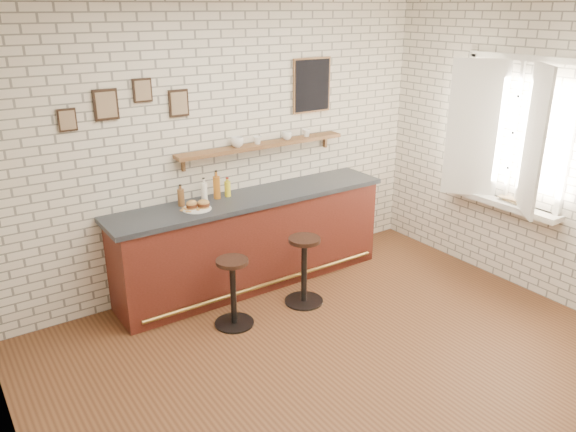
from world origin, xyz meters
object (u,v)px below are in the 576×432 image
Objects in this scene: bitters_bottle_amber at (217,187)px; bar_counter at (253,240)px; bar_stool_left at (233,290)px; shelf_cup_d at (307,133)px; shelf_cup_c at (287,136)px; bitters_bottle_white at (204,192)px; book_lower at (510,202)px; sandwich_plate at (197,209)px; ciabatta_sandwich at (198,204)px; shelf_cup_b at (257,140)px; shelf_cup_a at (237,142)px; book_upper at (507,200)px; bitters_bottle_brown at (181,197)px; bar_stool_right at (304,268)px; condiment_bottle_yellow at (228,188)px.

bar_counter is at bearing -22.79° from bitters_bottle_amber.
bar_stool_left is 7.66× the size of shelf_cup_d.
shelf_cup_c is at bearing 35.46° from bar_stool_left.
book_lower is at bearing -31.42° from bitters_bottle_white.
ciabatta_sandwich is at bearing -0.00° from sandwich_plate.
sandwich_plate is 1.14× the size of bitters_bottle_white.
bitters_bottle_amber is 0.68m from shelf_cup_b.
ciabatta_sandwich is at bearing 135.52° from shelf_cup_c.
shelf_cup_a is 0.55× the size of book_upper.
bitters_bottle_white is at bearing 127.42° from shelf_cup_c.
bitters_bottle_brown is at bearing 165.62° from shelf_cup_a.
condiment_bottle_yellow is at bearing 116.95° from bar_stool_right.
ciabatta_sandwich is 0.21m from bitters_bottle_brown.
bar_stool_left is (0.04, -0.60, -0.69)m from ciabatta_sandwich.
condiment_bottle_yellow is at bearing -179.18° from shelf_cup_a.
shelf_cup_c is 2.48m from book_lower.
condiment_bottle_yellow is 2.98m from book_lower.
bitters_bottle_brown is at bearing -169.77° from shelf_cup_d.
bitters_bottle_amber is 1.24× the size of book_upper.
shelf_cup_b reaches higher than book_lower.
shelf_cup_a is at bearing 22.42° from ciabatta_sandwich.
sandwich_plate is 1.61m from shelf_cup_d.
bitters_bottle_amber is (0.40, 0.00, 0.03)m from bitters_bottle_brown.
bitters_bottle_brown is 1.97× the size of shelf_cup_c.
book_lower is at bearing -27.09° from ciabatta_sandwich.
bitters_bottle_brown is 0.26m from bitters_bottle_white.
book_lower is (2.73, -1.67, -0.17)m from bitters_bottle_white.
shelf_cup_a reaches higher than bitters_bottle_brown.
bar_counter is 34.78× the size of shelf_cup_d.
shelf_cup_c is at bearing -77.25° from shelf_cup_b.
condiment_bottle_yellow is 0.49m from shelf_cup_a.
bitters_bottle_white reaches higher than condiment_bottle_yellow.
bar_counter is at bearing 142.57° from book_upper.
bar_stool_left is at bearing -143.18° from shelf_cup_a.
sandwich_plate is at bearing 135.43° from shelf_cup_c.
bitters_bottle_amber is 1.23m from bar_stool_right.
shelf_cup_c is 0.46× the size of book_upper.
shelf_cup_b is (0.81, 0.84, 1.18)m from bar_stool_left.
bitters_bottle_brown is 1.08m from bar_stool_left.
shelf_cup_c is (1.31, 0.06, 0.44)m from bitters_bottle_brown.
condiment_bottle_yellow is 2.29× the size of shelf_cup_d.
bitters_bottle_amber is at bearing 172.49° from shelf_cup_a.
shelf_cup_d reaches higher than bar_stool_left.
shelf_cup_d is (1.18, 0.06, 0.41)m from bitters_bottle_amber.
book_upper reaches higher than bar_stool_left.
bar_counter is 14.10× the size of bitters_bottle_brown.
shelf_cup_b reaches higher than bar_stool_left.
book_upper is (2.59, -1.63, -0.17)m from bitters_bottle_amber.
book_lower is at bearing -34.13° from bar_counter.
shelf_cup_d reaches higher than bitters_bottle_amber.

